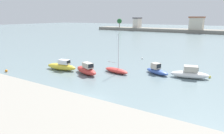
{
  "coord_description": "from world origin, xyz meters",
  "views": [
    {
      "loc": [
        13.17,
        -14.96,
        8.62
      ],
      "look_at": [
        -3.39,
        11.15,
        0.91
      ],
      "focal_mm": 32.76,
      "sensor_mm": 36.0,
      "label": 1
    }
  ],
  "objects": [
    {
      "name": "ground_plane",
      "position": [
        0.0,
        0.0,
        0.0
      ],
      "size": [
        400.0,
        400.0,
        0.0
      ],
      "primitive_type": "plane",
      "color": "slate"
    },
    {
      "name": "mooring_buoy_0",
      "position": [
        9.99,
        16.22,
        0.18
      ],
      "size": [
        0.35,
        0.35,
        0.35
      ],
      "primitive_type": "sphere",
      "color": "yellow",
      "rests_on": "ground"
    },
    {
      "name": "moored_boat_4",
      "position": [
        7.53,
        14.7,
        0.65
      ],
      "size": [
        5.55,
        3.06,
        1.78
      ],
      "rotation": [
        0.0,
        0.0,
        0.26
      ],
      "color": "white",
      "rests_on": "ground"
    },
    {
      "name": "distant_shoreline",
      "position": [
        -1.97,
        101.19,
        1.62
      ],
      "size": [
        134.93,
        10.86,
        8.46
      ],
      "color": "gray",
      "rests_on": "ground"
    },
    {
      "name": "mooring_buoy_1",
      "position": [
        -3.69,
        23.27,
        0.17
      ],
      "size": [
        0.34,
        0.34,
        0.34
      ],
      "primitive_type": "sphere",
      "color": "white",
      "rests_on": "ground"
    },
    {
      "name": "moored_boat_2",
      "position": [
        -2.79,
        11.43,
        0.4
      ],
      "size": [
        4.68,
        2.25,
        6.02
      ],
      "rotation": [
        0.0,
        0.0,
        -0.19
      ],
      "color": "#C63833",
      "rests_on": "ground"
    },
    {
      "name": "moored_boat_0",
      "position": [
        -11.29,
        8.14,
        0.64
      ],
      "size": [
        5.72,
        2.2,
        1.76
      ],
      "rotation": [
        0.0,
        0.0,
        0.11
      ],
      "color": "yellow",
      "rests_on": "ground"
    },
    {
      "name": "mooring_buoy_2",
      "position": [
        -17.76,
        2.45,
        0.21
      ],
      "size": [
        0.42,
        0.42,
        0.42
      ],
      "primitive_type": "sphere",
      "color": "orange",
      "rests_on": "ground"
    },
    {
      "name": "moored_boat_3",
      "position": [
        2.82,
        14.19,
        0.55
      ],
      "size": [
        4.38,
        2.93,
        1.66
      ],
      "rotation": [
        0.0,
        0.0,
        -0.4
      ],
      "color": "#3856A8",
      "rests_on": "ground"
    },
    {
      "name": "moored_boat_1",
      "position": [
        -6.28,
        8.4,
        0.66
      ],
      "size": [
        5.27,
        3.32,
        1.85
      ],
      "rotation": [
        0.0,
        0.0,
        -0.37
      ],
      "color": "#C63833",
      "rests_on": "ground"
    },
    {
      "name": "seawall_embankment",
      "position": [
        0.0,
        -7.24,
        1.32
      ],
      "size": [
        72.01,
        7.3,
        2.65
      ],
      "primitive_type": "cube",
      "color": "gray",
      "rests_on": "ground"
    }
  ]
}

